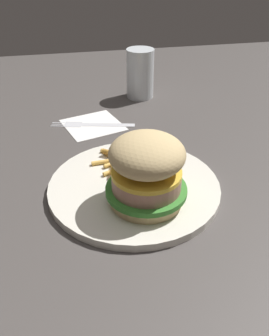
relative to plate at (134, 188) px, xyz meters
The scene contains 7 objects.
ground_plane 0.02m from the plate, 102.26° to the left, with size 1.60×1.60×0.00m, color #47423F.
plate is the anchor object (origin of this frame).
sandwich 0.07m from the plate, 11.14° to the left, with size 0.11×0.11×0.10m.
fries_pile 0.07m from the plate, behind, with size 0.10×0.09×0.01m.
napkin 0.24m from the plate, behind, with size 0.11×0.11×0.00m, color white.
fork 0.24m from the plate, behind, with size 0.06×0.17×0.00m.
drink_glass 0.39m from the plate, 166.12° to the left, with size 0.06×0.06×0.11m.
Camera 1 is at (0.43, -0.11, 0.32)m, focal length 37.75 mm.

